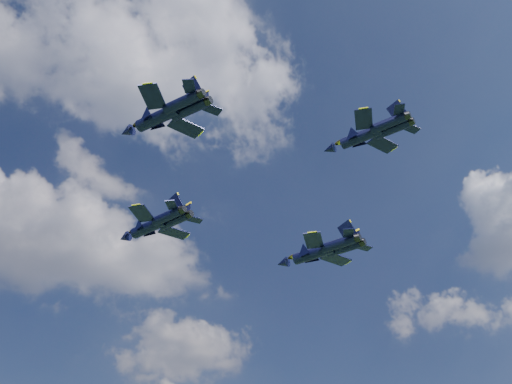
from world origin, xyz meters
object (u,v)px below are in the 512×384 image
object	(u,v)px
jet_lead	(147,228)
jet_left	(155,119)
jet_slot	(358,137)
jet_right	(311,254)

from	to	relation	value
jet_lead	jet_left	world-z (taller)	jet_left
jet_lead	jet_left	size ratio (longest dim) A/B	1.15
jet_slot	jet_lead	bearing A→B (deg)	88.55
jet_left	jet_slot	xyz separation A→B (m)	(27.14, -3.87, -0.28)
jet_left	jet_slot	bearing A→B (deg)	-51.15
jet_lead	jet_right	bearing A→B (deg)	-38.72
jet_right	jet_slot	bearing A→B (deg)	-137.81
jet_left	jet_slot	size ratio (longest dim) A/B	1.09
jet_lead	jet_slot	size ratio (longest dim) A/B	1.25
jet_left	jet_slot	world-z (taller)	jet_left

